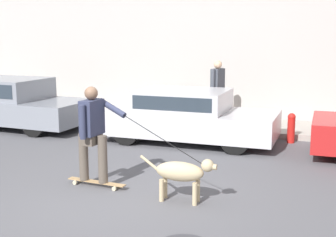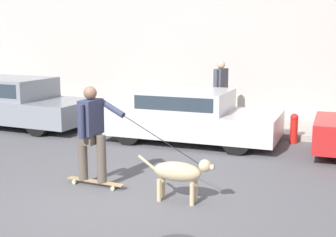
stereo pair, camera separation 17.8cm
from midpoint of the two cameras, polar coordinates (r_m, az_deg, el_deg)
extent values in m
plane|color=#545459|center=(7.08, -7.58, -10.06)|extent=(36.00, 36.00, 0.00)
cube|color=#B2ADA8|center=(13.29, 7.05, 11.01)|extent=(32.00, 0.30, 5.25)
cube|color=#A39E93|center=(12.48, 5.60, -0.71)|extent=(30.00, 1.82, 0.14)
cylinder|color=black|center=(12.89, -12.17, 0.56)|extent=(0.63, 0.22, 0.63)
cylinder|color=black|center=(11.69, -16.44, -0.63)|extent=(0.63, 0.22, 0.63)
cube|color=gray|center=(13.08, -18.84, 1.08)|extent=(4.30, 1.91, 0.57)
cube|color=gray|center=(13.12, -19.53, 3.50)|extent=(2.11, 1.66, 0.53)
cylinder|color=black|center=(11.11, 9.28, -0.94)|extent=(0.62, 0.21, 0.61)
cylinder|color=black|center=(9.68, 7.67, -2.57)|extent=(0.62, 0.21, 0.61)
cylinder|color=black|center=(11.79, -2.52, -0.16)|extent=(0.62, 0.21, 0.61)
cylinder|color=black|center=(10.45, -5.60, -1.57)|extent=(0.62, 0.21, 0.61)
cube|color=#BCBCC1|center=(10.66, 2.08, -0.46)|extent=(3.99, 1.81, 0.55)
cube|color=#BCBCC1|center=(10.63, 1.28, 2.27)|extent=(2.05, 1.59, 0.46)
cube|color=#28333D|center=(9.89, -0.15, 1.80)|extent=(1.78, 0.05, 0.30)
cylinder|color=tan|center=(6.99, 2.91, -8.78)|extent=(0.07, 0.07, 0.34)
cylinder|color=tan|center=(6.84, 2.53, -9.20)|extent=(0.07, 0.07, 0.34)
cylinder|color=tan|center=(7.14, -1.07, -8.35)|extent=(0.07, 0.07, 0.34)
cylinder|color=tan|center=(7.00, -1.53, -8.74)|extent=(0.07, 0.07, 0.34)
ellipsoid|color=tan|center=(6.90, 0.69, -6.48)|extent=(0.74, 0.31, 0.29)
sphere|color=tan|center=(6.74, 4.10, -5.74)|extent=(0.18, 0.18, 0.18)
cylinder|color=tan|center=(6.73, 4.78, -5.91)|extent=(0.10, 0.09, 0.08)
cylinder|color=tan|center=(7.03, -3.03, -5.41)|extent=(0.29, 0.05, 0.22)
cylinder|color=beige|center=(7.65, -6.68, -8.17)|extent=(0.07, 0.03, 0.07)
cylinder|color=beige|center=(7.53, -7.27, -8.50)|extent=(0.07, 0.03, 0.07)
cylinder|color=beige|center=(8.05, -11.30, -7.38)|extent=(0.07, 0.03, 0.07)
cylinder|color=beige|center=(7.93, -11.93, -7.67)|extent=(0.07, 0.03, 0.07)
cube|color=#A88456|center=(7.77, -9.36, -7.63)|extent=(1.04, 0.18, 0.02)
cylinder|color=brown|center=(7.59, -8.63, -4.94)|extent=(0.15, 0.15, 0.77)
cylinder|color=brown|center=(7.79, -10.89, -4.62)|extent=(0.15, 0.15, 0.77)
cube|color=brown|center=(7.61, -9.85, -2.53)|extent=(0.20, 0.35, 0.15)
cube|color=#2D334C|center=(7.54, -9.93, 0.13)|extent=(0.24, 0.44, 0.56)
sphere|color=brown|center=(7.48, -10.02, 3.05)|extent=(0.21, 0.21, 0.21)
cylinder|color=#2D334C|center=(7.33, -11.07, -0.44)|extent=(0.09, 0.09, 0.54)
cylinder|color=#2D334C|center=(7.57, -7.48, 1.29)|extent=(0.54, 0.21, 0.29)
cylinder|color=black|center=(7.05, -1.21, -2.66)|extent=(1.47, 0.33, 0.62)
cylinder|color=brown|center=(12.02, 5.40, 1.20)|extent=(0.15, 0.15, 0.83)
cylinder|color=brown|center=(12.16, 5.77, 1.31)|extent=(0.15, 0.15, 0.83)
cube|color=#424751|center=(12.00, 5.65, 4.63)|extent=(0.29, 0.45, 0.60)
cylinder|color=#424751|center=(11.77, 5.07, 4.60)|extent=(0.09, 0.09, 0.57)
cylinder|color=#424751|center=(12.22, 6.20, 4.79)|extent=(0.09, 0.09, 0.57)
sphere|color=tan|center=(11.96, 5.68, 6.56)|extent=(0.21, 0.21, 0.21)
cube|color=black|center=(11.82, 5.04, 2.55)|extent=(0.16, 0.32, 0.28)
cylinder|color=red|center=(10.94, 14.32, -1.46)|extent=(0.17, 0.17, 0.55)
sphere|color=red|center=(10.88, 14.40, 0.18)|extent=(0.18, 0.18, 0.18)
camera|label=1|loc=(0.09, -90.61, -0.11)|focal=50.00mm
camera|label=2|loc=(0.09, 89.39, 0.11)|focal=50.00mm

